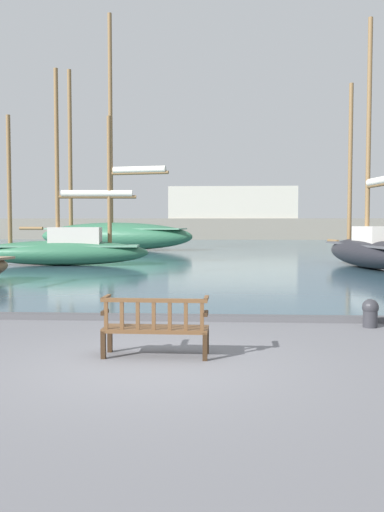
# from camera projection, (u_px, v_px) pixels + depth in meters

# --- Properties ---
(ground_plane) EXTENTS (160.00, 160.00, 0.00)m
(ground_plane) POSITION_uv_depth(u_px,v_px,m) (148.00, 366.00, 8.11)
(ground_plane) COLOR slate
(harbor_water) EXTENTS (100.00, 80.00, 0.08)m
(harbor_water) POSITION_uv_depth(u_px,v_px,m) (215.00, 245.00, 51.96)
(harbor_water) COLOR #385666
(harbor_water) RESTS_ON ground
(quay_edge_kerb) EXTENTS (40.00, 0.30, 0.12)m
(quay_edge_kerb) POSITION_uv_depth(u_px,v_px,m) (173.00, 317.00, 11.95)
(quay_edge_kerb) COLOR #4C4C50
(quay_edge_kerb) RESTS_ON ground
(park_bench) EXTENTS (1.61, 0.55, 0.92)m
(park_bench) POSITION_uv_depth(u_px,v_px,m) (156.00, 326.00, 8.66)
(park_bench) COLOR #322113
(park_bench) RESTS_ON ground
(sailboat_distant_harbor) EXTENTS (13.66, 5.12, 16.95)m
(sailboat_distant_harbor) POSITION_uv_depth(u_px,v_px,m) (115.00, 232.00, 41.48)
(sailboat_distant_harbor) COLOR #2D6647
(sailboat_distant_harbor) RESTS_ON harbor_water
(sailboat_far_starboard) EXTENTS (8.16, 2.61, 9.04)m
(sailboat_far_starboard) POSITION_uv_depth(u_px,v_px,m) (64.00, 247.00, 26.52)
(sailboat_far_starboard) COLOR #2D6647
(sailboat_far_starboard) RESTS_ON harbor_water
(sailboat_outer_starboard) EXTENTS (3.13, 9.81, 10.91)m
(sailboat_outer_starboard) POSITION_uv_depth(u_px,v_px,m) (369.00, 247.00, 25.09)
(sailboat_outer_starboard) COLOR black
(sailboat_outer_starboard) RESTS_ON harbor_water
(mooring_bollard) EXTENTS (0.32, 0.32, 0.56)m
(mooring_bollard) POSITION_uv_depth(u_px,v_px,m) (370.00, 312.00, 11.13)
(mooring_bollard) COLOR #2D2D33
(mooring_bollard) RESTS_ON ground
(far_breakwater) EXTENTS (58.10, 2.40, 6.47)m
(far_breakwater) POSITION_uv_depth(u_px,v_px,m) (221.00, 223.00, 68.98)
(far_breakwater) COLOR slate
(far_breakwater) RESTS_ON ground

